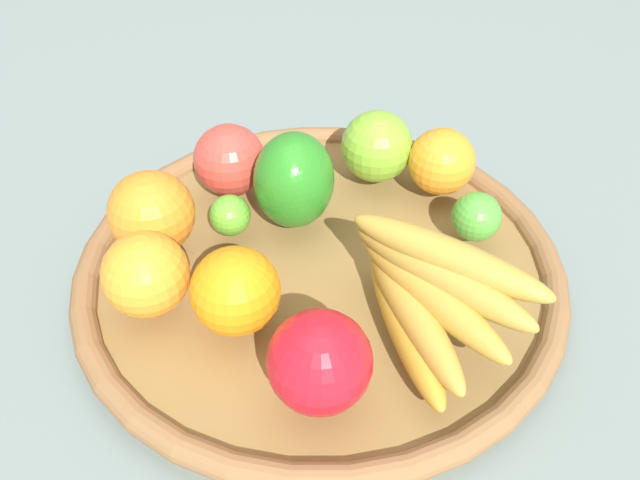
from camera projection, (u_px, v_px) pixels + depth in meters
ground_plane at (320, 279)px, 0.65m from camera, size 2.40×2.40×0.00m
basket at (320, 268)px, 0.64m from camera, size 0.46×0.46×0.03m
banana_bunch at (427, 292)px, 0.54m from camera, size 0.18×0.13×0.08m
apple_1 at (230, 160)px, 0.68m from camera, size 0.10×0.10×0.07m
apple_2 at (377, 146)px, 0.70m from camera, size 0.09×0.09×0.08m
orange_0 at (236, 291)px, 0.54m from camera, size 0.10×0.10×0.07m
orange_2 at (152, 213)px, 0.61m from camera, size 0.11×0.11×0.08m
bell_pepper at (294, 180)px, 0.64m from camera, size 0.11×0.11×0.10m
apple_0 at (320, 362)px, 0.49m from camera, size 0.11×0.11×0.08m
lime_1 at (476, 217)px, 0.63m from camera, size 0.06×0.06×0.05m
lime_0 at (230, 215)px, 0.64m from camera, size 0.06×0.06×0.04m
orange_1 at (146, 274)px, 0.56m from camera, size 0.10×0.10×0.07m
orange_3 at (442, 162)px, 0.68m from camera, size 0.09×0.09×0.07m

